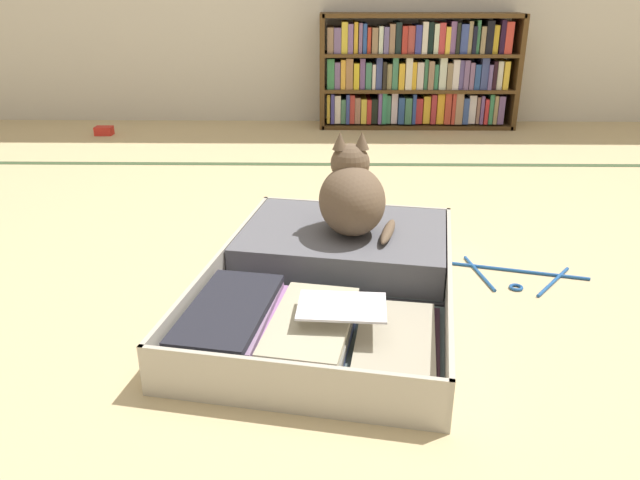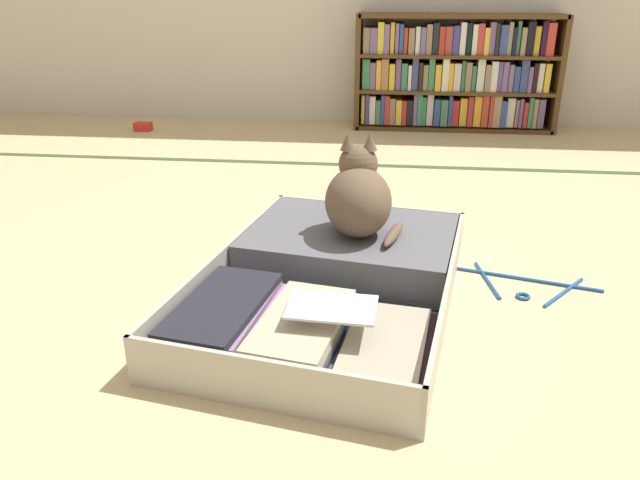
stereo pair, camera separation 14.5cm
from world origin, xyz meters
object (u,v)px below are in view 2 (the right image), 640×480
(bookshelf, at_px, (454,74))
(open_suitcase, at_px, (334,272))
(small_red_pouch, at_px, (143,127))
(clothes_hanger, at_px, (525,284))
(black_cat, at_px, (359,197))

(bookshelf, height_order, open_suitcase, bookshelf)
(bookshelf, relative_size, small_red_pouch, 12.06)
(small_red_pouch, bearing_deg, bookshelf, 8.47)
(bookshelf, relative_size, clothes_hanger, 2.88)
(open_suitcase, xyz_separation_m, small_red_pouch, (-1.35, 1.96, -0.03))
(open_suitcase, distance_m, clothes_hanger, 0.57)
(bookshelf, distance_m, clothes_hanger, 2.18)
(black_cat, distance_m, clothes_hanger, 0.56)
(bookshelf, xyz_separation_m, black_cat, (-0.47, -2.09, -0.09))
(open_suitcase, xyz_separation_m, clothes_hanger, (0.56, 0.08, -0.05))
(open_suitcase, height_order, clothes_hanger, open_suitcase)
(black_cat, xyz_separation_m, small_red_pouch, (-1.41, 1.81, -0.21))
(clothes_hanger, height_order, small_red_pouch, small_red_pouch)
(small_red_pouch, bearing_deg, open_suitcase, -55.35)
(bookshelf, height_order, black_cat, bookshelf)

